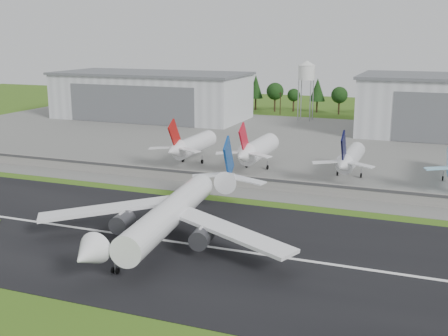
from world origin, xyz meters
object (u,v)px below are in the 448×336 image
at_px(main_airliner, 169,220).
at_px(parked_jet_navy, 349,159).
at_px(parked_jet_red_a, 190,145).
at_px(parked_jet_red_b, 256,150).

relative_size(main_airliner, parked_jet_navy, 1.89).
distance_m(main_airliner, parked_jet_red_a, 71.78).
distance_m(parked_jet_red_b, parked_jet_navy, 29.05).
xyz_separation_m(parked_jet_red_a, parked_jet_navy, (51.55, -0.05, -0.32)).
relative_size(parked_jet_red_b, parked_jet_navy, 1.00).
bearing_deg(parked_jet_red_b, parked_jet_navy, -0.15).
distance_m(main_airliner, parked_jet_red_b, 67.12).
height_order(main_airliner, parked_jet_red_b, main_airliner).
bearing_deg(parked_jet_navy, main_airliner, -111.11).
bearing_deg(parked_jet_red_a, parked_jet_navy, -0.06).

